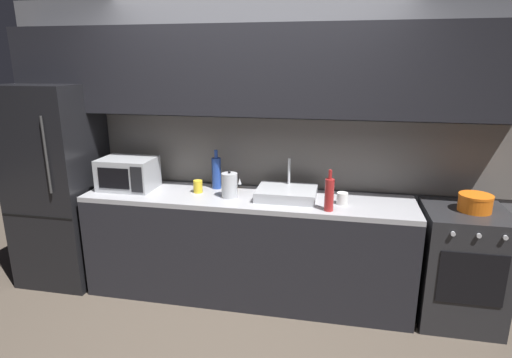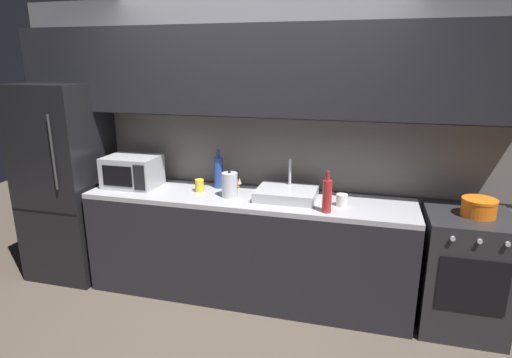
# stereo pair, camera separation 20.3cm
# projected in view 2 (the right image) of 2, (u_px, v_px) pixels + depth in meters

# --- Properties ---
(back_wall) EXTENTS (4.45, 0.44, 2.50)m
(back_wall) POSITION_uv_depth(u_px,v_px,m) (256.00, 113.00, 3.55)
(back_wall) COLOR slate
(back_wall) RESTS_ON ground
(counter_run) EXTENTS (2.71, 0.60, 0.90)m
(counter_run) POSITION_uv_depth(u_px,v_px,m) (247.00, 246.00, 3.58)
(counter_run) COLOR black
(counter_run) RESTS_ON ground
(refrigerator) EXTENTS (0.68, 0.69, 1.79)m
(refrigerator) POSITION_uv_depth(u_px,v_px,m) (67.00, 182.00, 3.89)
(refrigerator) COLOR black
(refrigerator) RESTS_ON ground
(oven_range) EXTENTS (0.60, 0.62, 0.90)m
(oven_range) POSITION_uv_depth(u_px,v_px,m) (463.00, 271.00, 3.15)
(oven_range) COLOR #232326
(oven_range) RESTS_ON ground
(microwave) EXTENTS (0.46, 0.35, 0.27)m
(microwave) POSITION_uv_depth(u_px,v_px,m) (132.00, 171.00, 3.70)
(microwave) COLOR #A8AAAF
(microwave) RESTS_ON counter_run
(sink_basin) EXTENTS (0.48, 0.38, 0.30)m
(sink_basin) POSITION_uv_depth(u_px,v_px,m) (287.00, 194.00, 3.39)
(sink_basin) COLOR #ADAFB5
(sink_basin) RESTS_ON counter_run
(kettle) EXTENTS (0.17, 0.13, 0.23)m
(kettle) POSITION_uv_depth(u_px,v_px,m) (230.00, 185.00, 3.42)
(kettle) COLOR #B7BABF
(kettle) RESTS_ON counter_run
(wine_bottle_red) EXTENTS (0.07, 0.07, 0.31)m
(wine_bottle_red) POSITION_uv_depth(u_px,v_px,m) (327.00, 196.00, 3.06)
(wine_bottle_red) COLOR #A82323
(wine_bottle_red) RESTS_ON counter_run
(wine_bottle_blue) EXTENTS (0.08, 0.08, 0.34)m
(wine_bottle_blue) POSITION_uv_depth(u_px,v_px,m) (219.00, 172.00, 3.66)
(wine_bottle_blue) COLOR #234299
(wine_bottle_blue) RESTS_ON counter_run
(mug_white) EXTENTS (0.09, 0.09, 0.09)m
(mug_white) POSITION_uv_depth(u_px,v_px,m) (342.00, 200.00, 3.22)
(mug_white) COLOR silver
(mug_white) RESTS_ON counter_run
(mug_yellow) EXTENTS (0.08, 0.08, 0.11)m
(mug_yellow) POSITION_uv_depth(u_px,v_px,m) (199.00, 185.00, 3.57)
(mug_yellow) COLOR gold
(mug_yellow) RESTS_ON counter_run
(mug_amber) EXTENTS (0.07, 0.07, 0.09)m
(mug_amber) POSITION_uv_depth(u_px,v_px,m) (235.00, 183.00, 3.67)
(mug_amber) COLOR #B27019
(mug_amber) RESTS_ON counter_run
(cooking_pot) EXTENTS (0.24, 0.24, 0.13)m
(cooking_pot) POSITION_uv_depth(u_px,v_px,m) (479.00, 207.00, 3.00)
(cooking_pot) COLOR orange
(cooking_pot) RESTS_ON oven_range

